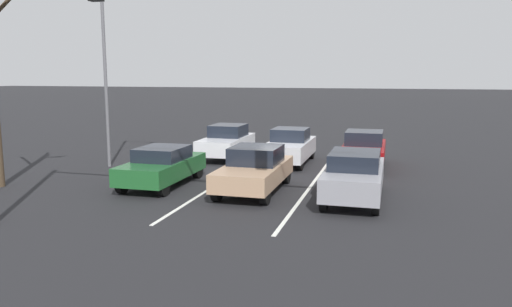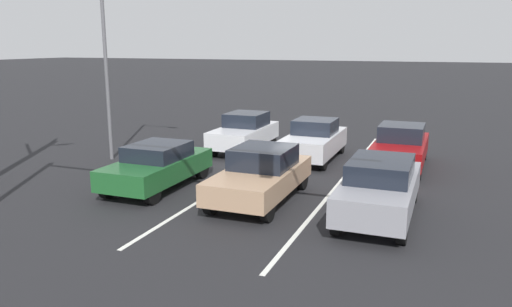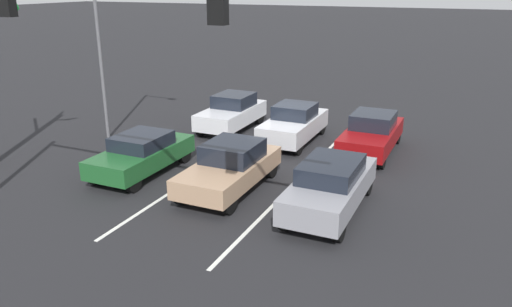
{
  "view_description": "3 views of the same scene",
  "coord_description": "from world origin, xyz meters",
  "views": [
    {
      "loc": [
        -4.5,
        21.55,
        4.09
      ],
      "look_at": [
        -0.44,
        6.77,
        1.62
      ],
      "focal_mm": 35.0,
      "sensor_mm": 36.0,
      "label": 1
    },
    {
      "loc": [
        -4.93,
        18.31,
        4.51
      ],
      "look_at": [
        -0.57,
        7.14,
        1.88
      ],
      "focal_mm": 35.0,
      "sensor_mm": 36.0,
      "label": 2
    },
    {
      "loc": [
        -6.99,
        18.61,
        6.51
      ],
      "look_at": [
        -0.55,
        4.44,
        1.12
      ],
      "focal_mm": 35.0,
      "sensor_mm": 36.0,
      "label": 3
    }
  ],
  "objects": [
    {
      "name": "car_white_rightlane_second",
      "position": [
        3.21,
        -1.18,
        0.82
      ],
      "size": [
        1.77,
        4.08,
        1.62
      ],
      "color": "silver",
      "rests_on": "ground_plane"
    },
    {
      "name": "car_maroon_leftlane_second",
      "position": [
        -3.33,
        -0.57,
        0.79
      ],
      "size": [
        1.79,
        4.46,
        1.59
      ],
      "color": "maroon",
      "rests_on": "ground_plane"
    },
    {
      "name": "lane_stripe_left_divider",
      "position": [
        -1.71,
        1.87,
        0.01
      ],
      "size": [
        0.12,
        15.73,
        0.01
      ],
      "primitive_type": "cube",
      "color": "silver",
      "rests_on": "ground_plane"
    },
    {
      "name": "car_darkgreen_rightlane_front",
      "position": [
        3.61,
        5.08,
        0.74
      ],
      "size": [
        1.81,
        4.22,
        1.43
      ],
      "color": "#1E5928",
      "rests_on": "ground_plane"
    },
    {
      "name": "street_lamp_right_shoulder",
      "position": [
        7.32,
        2.25,
        4.61
      ],
      "size": [
        2.18,
        0.24,
        7.92
      ],
      "color": "slate",
      "rests_on": "ground_plane"
    },
    {
      "name": "ground_plane",
      "position": [
        0.0,
        0.0,
        0.0
      ],
      "size": [
        240.0,
        240.0,
        0.0
      ],
      "primitive_type": "plane",
      "color": "black"
    },
    {
      "name": "car_gray_leftlane_front",
      "position": [
        -3.38,
        5.35,
        0.83
      ],
      "size": [
        1.77,
        4.56,
        1.58
      ],
      "color": "gray",
      "rests_on": "ground_plane"
    },
    {
      "name": "car_silver_midlane_second",
      "position": [
        -0.02,
        -0.62,
        0.79
      ],
      "size": [
        1.77,
        4.22,
        1.61
      ],
      "color": "silver",
      "rests_on": "ground_plane"
    },
    {
      "name": "traffic_signal_gantry",
      "position": [
        2.42,
        10.72,
        5.34
      ],
      "size": [
        11.9,
        0.37,
        7.12
      ],
      "color": "slate",
      "rests_on": "ground_plane"
    },
    {
      "name": "lane_stripe_center_divider",
      "position": [
        1.71,
        1.87,
        0.01
      ],
      "size": [
        0.12,
        15.73,
        0.01
      ],
      "primitive_type": "cube",
      "color": "silver",
      "rests_on": "ground_plane"
    },
    {
      "name": "car_tan_midlane_front",
      "position": [
        0.06,
        5.11,
        0.79
      ],
      "size": [
        1.87,
        4.41,
        1.57
      ],
      "color": "tan",
      "rests_on": "ground_plane"
    }
  ]
}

